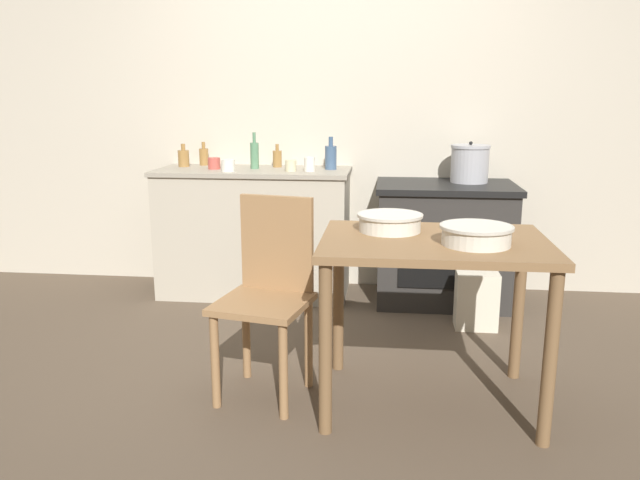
% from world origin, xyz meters
% --- Properties ---
extents(ground_plane, '(14.00, 14.00, 0.00)m').
position_xyz_m(ground_plane, '(0.00, 0.00, 0.00)').
color(ground_plane, brown).
extents(wall_back, '(8.00, 0.07, 2.55)m').
position_xyz_m(wall_back, '(0.00, 1.58, 1.27)').
color(wall_back, beige).
rests_on(wall_back, ground_plane).
extents(counter_cabinet, '(1.34, 0.59, 0.89)m').
position_xyz_m(counter_cabinet, '(-0.55, 1.27, 0.45)').
color(counter_cabinet, '#B2A893').
rests_on(counter_cabinet, ground_plane).
extents(stove, '(0.92, 0.65, 0.81)m').
position_xyz_m(stove, '(0.77, 1.24, 0.41)').
color(stove, '#2D2B28').
rests_on(stove, ground_plane).
extents(work_table, '(0.99, 0.73, 0.78)m').
position_xyz_m(work_table, '(0.59, -0.27, 0.66)').
color(work_table, olive).
rests_on(work_table, ground_plane).
extents(chair, '(0.47, 0.47, 0.93)m').
position_xyz_m(chair, '(-0.16, -0.22, 0.50)').
color(chair, '#997047').
rests_on(chair, ground_plane).
extents(flour_sack, '(0.25, 0.18, 0.35)m').
position_xyz_m(flour_sack, '(0.93, 0.73, 0.18)').
color(flour_sack, beige).
rests_on(flour_sack, ground_plane).
extents(stock_pot, '(0.26, 0.26, 0.27)m').
position_xyz_m(stock_pot, '(0.92, 1.32, 0.94)').
color(stock_pot, '#A8A8AD').
rests_on(stock_pot, stove).
extents(mixing_bowl_large, '(0.30, 0.30, 0.08)m').
position_xyz_m(mixing_bowl_large, '(0.40, -0.13, 0.82)').
color(mixing_bowl_large, silver).
rests_on(mixing_bowl_large, work_table).
extents(mixing_bowl_small, '(0.31, 0.31, 0.08)m').
position_xyz_m(mixing_bowl_small, '(0.76, -0.36, 0.82)').
color(mixing_bowl_small, silver).
rests_on(mixing_bowl_small, work_table).
extents(bottle_far_left, '(0.08, 0.08, 0.16)m').
position_xyz_m(bottle_far_left, '(-1.08, 1.36, 0.95)').
color(bottle_far_left, olive).
rests_on(bottle_far_left, counter_cabinet).
extents(bottle_left, '(0.07, 0.07, 0.17)m').
position_xyz_m(bottle_left, '(-0.96, 1.47, 0.96)').
color(bottle_left, olive).
rests_on(bottle_left, counter_cabinet).
extents(bottle_mid_left, '(0.06, 0.06, 0.16)m').
position_xyz_m(bottle_mid_left, '(-0.41, 1.41, 0.95)').
color(bottle_mid_left, olive).
rests_on(bottle_mid_left, counter_cabinet).
extents(bottle_center_left, '(0.08, 0.08, 0.22)m').
position_xyz_m(bottle_center_left, '(-0.02, 1.31, 0.98)').
color(bottle_center_left, '#3D5675').
rests_on(bottle_center_left, counter_cabinet).
extents(bottle_center, '(0.06, 0.06, 0.25)m').
position_xyz_m(bottle_center, '(-0.54, 1.29, 0.99)').
color(bottle_center, '#517F5B').
rests_on(bottle_center, counter_cabinet).
extents(cup_center_right, '(0.08, 0.08, 0.08)m').
position_xyz_m(cup_center_right, '(-0.27, 1.17, 0.93)').
color(cup_center_right, beige).
rests_on(cup_center_right, counter_cabinet).
extents(cup_mid_right, '(0.08, 0.08, 0.08)m').
position_xyz_m(cup_mid_right, '(-0.82, 1.24, 0.93)').
color(cup_mid_right, '#B74C42').
rests_on(cup_mid_right, counter_cabinet).
extents(cup_right, '(0.09, 0.09, 0.08)m').
position_xyz_m(cup_right, '(-0.69, 1.11, 0.93)').
color(cup_right, silver).
rests_on(cup_right, counter_cabinet).
extents(cup_far_right, '(0.07, 0.07, 0.10)m').
position_xyz_m(cup_far_right, '(-0.15, 1.18, 0.94)').
color(cup_far_right, silver).
rests_on(cup_far_right, counter_cabinet).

